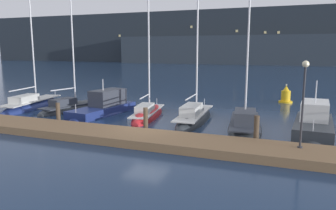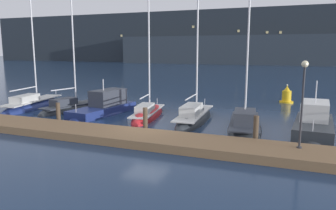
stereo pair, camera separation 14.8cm
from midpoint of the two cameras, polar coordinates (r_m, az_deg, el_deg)
ground_plane at (r=20.05m, az=-4.07°, el=-5.07°), size 400.00×400.00×0.00m
dock at (r=18.56m, az=-6.27°, el=-5.60°), size 35.35×2.80×0.45m
mooring_pile_1 at (r=23.34m, az=-18.74°, el=-1.52°), size 0.28×0.28×1.54m
mooring_pile_2 at (r=19.85m, az=-4.12°, el=-2.79°), size 0.28×0.28×1.63m
mooring_pile_3 at (r=18.13m, az=14.91°, el=-4.33°), size 0.28×0.28×1.63m
sailboat_berth_1 at (r=31.16m, az=-22.77°, el=-0.24°), size 3.31×8.66×11.79m
sailboat_berth_2 at (r=28.78m, az=-16.74°, el=-0.71°), size 3.04×6.77×10.19m
motorboat_berth_3 at (r=26.69m, az=-11.27°, el=-0.75°), size 3.12×7.24×3.23m
sailboat_berth_4 at (r=24.99m, az=-3.75°, el=-1.86°), size 2.89×7.15×10.89m
sailboat_berth_5 at (r=23.67m, az=4.38°, el=-2.44°), size 2.31×8.12×11.98m
sailboat_berth_6 at (r=21.47m, az=13.02°, el=-3.93°), size 3.08×7.53×9.81m
motorboat_berth_7 at (r=22.20m, az=23.81°, el=-3.53°), size 2.73×6.62×3.75m
channel_buoy at (r=33.51m, az=19.71°, el=1.49°), size 1.29×1.29×1.79m
dock_lamppost at (r=16.44m, az=22.35°, el=2.35°), size 0.32×0.32×4.14m
hillside_backdrop at (r=122.14m, az=19.02°, el=10.89°), size 240.00×23.00×18.92m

